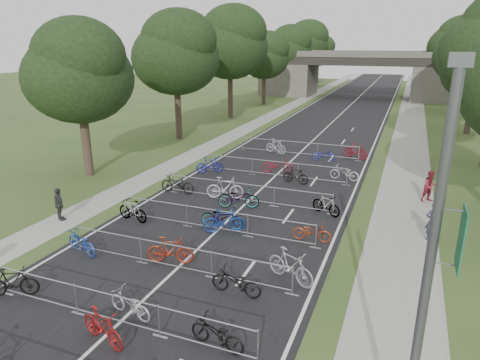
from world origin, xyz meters
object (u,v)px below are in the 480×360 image
object	(u,v)px
lamppost	(429,283)
pedestrian_a	(433,222)
overpass_bridge	(361,74)
pedestrian_c	(59,204)
pedestrian_b	(430,186)

from	to	relation	value
lamppost	pedestrian_a	world-z (taller)	lamppost
lamppost	pedestrian_a	xyz separation A→B (m)	(0.85, 11.66, -3.41)
overpass_bridge	pedestrian_a	bearing A→B (deg)	-79.86
pedestrian_a	lamppost	bearing A→B (deg)	74.86
pedestrian_c	pedestrian_b	bearing A→B (deg)	-123.74
overpass_bridge	lamppost	distance (m)	63.55
overpass_bridge	lamppost	bearing A→B (deg)	-82.47
pedestrian_a	pedestrian_c	world-z (taller)	pedestrian_a
overpass_bridge	lamppost	world-z (taller)	lamppost
overpass_bridge	pedestrian_c	distance (m)	56.22
pedestrian_b	lamppost	bearing A→B (deg)	-124.49
lamppost	pedestrian_a	size ratio (longest dim) A/B	4.70
overpass_bridge	pedestrian_a	distance (m)	52.22
lamppost	pedestrian_b	distance (m)	17.21
pedestrian_b	pedestrian_c	distance (m)	19.34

